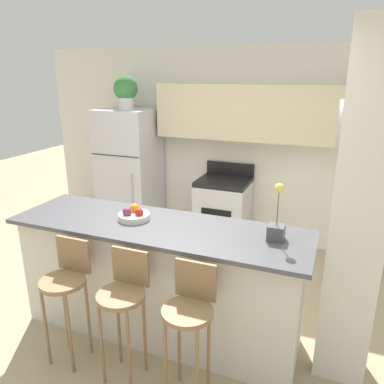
# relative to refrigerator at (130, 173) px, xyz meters

# --- Properties ---
(ground_plane) EXTENTS (14.00, 14.00, 0.00)m
(ground_plane) POSITION_rel_refrigerator_xyz_m (1.36, -1.84, -0.88)
(ground_plane) COLOR tan
(wall_back) EXTENTS (5.60, 0.38, 2.55)m
(wall_back) POSITION_rel_refrigerator_xyz_m (1.50, 0.33, 0.58)
(wall_back) COLOR silver
(wall_back) RESTS_ON ground_plane
(pillar_right) EXTENTS (0.38, 0.32, 2.55)m
(pillar_right) POSITION_rel_refrigerator_xyz_m (2.86, -1.74, 0.40)
(pillar_right) COLOR silver
(pillar_right) RESTS_ON ground_plane
(counter_bar) EXTENTS (2.51, 0.75, 1.02)m
(counter_bar) POSITION_rel_refrigerator_xyz_m (1.36, -1.84, -0.36)
(counter_bar) COLOR silver
(counter_bar) RESTS_ON ground_plane
(refrigerator) EXTENTS (0.74, 0.72, 1.76)m
(refrigerator) POSITION_rel_refrigerator_xyz_m (0.00, 0.00, 0.00)
(refrigerator) COLOR silver
(refrigerator) RESTS_ON ground_plane
(stove_range) EXTENTS (0.65, 0.60, 1.07)m
(stove_range) POSITION_rel_refrigerator_xyz_m (1.35, 0.07, -0.42)
(stove_range) COLOR silver
(stove_range) RESTS_ON ground_plane
(bar_stool_left) EXTENTS (0.35, 0.35, 1.00)m
(bar_stool_left) POSITION_rel_refrigerator_xyz_m (0.85, -2.40, -0.21)
(bar_stool_left) COLOR olive
(bar_stool_left) RESTS_ON ground_plane
(bar_stool_mid) EXTENTS (0.35, 0.35, 1.00)m
(bar_stool_mid) POSITION_rel_refrigerator_xyz_m (1.36, -2.40, -0.21)
(bar_stool_mid) COLOR olive
(bar_stool_mid) RESTS_ON ground_plane
(bar_stool_right) EXTENTS (0.35, 0.35, 1.00)m
(bar_stool_right) POSITION_rel_refrigerator_xyz_m (1.87, -2.40, -0.21)
(bar_stool_right) COLOR olive
(bar_stool_right) RESTS_ON ground_plane
(potted_plant_on_fridge) EXTENTS (0.32, 0.32, 0.42)m
(potted_plant_on_fridge) POSITION_rel_refrigerator_xyz_m (-0.00, 0.00, 1.11)
(potted_plant_on_fridge) COLOR silver
(potted_plant_on_fridge) RESTS_ON refrigerator
(orchid_vase) EXTENTS (0.12, 0.12, 0.44)m
(orchid_vase) POSITION_rel_refrigerator_xyz_m (2.32, -1.78, 0.26)
(orchid_vase) COLOR #4C4C51
(orchid_vase) RESTS_ON counter_bar
(fruit_bowl) EXTENTS (0.27, 0.27, 0.12)m
(fruit_bowl) POSITION_rel_refrigerator_xyz_m (1.12, -1.81, 0.18)
(fruit_bowl) COLOR silver
(fruit_bowl) RESTS_ON counter_bar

